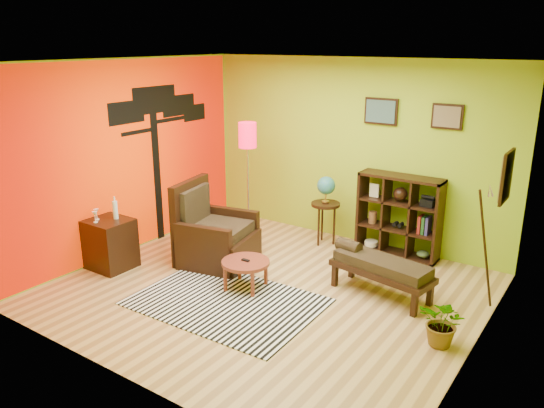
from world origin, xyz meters
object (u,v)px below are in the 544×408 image
Objects in this scene: cube_shelf at (400,216)px; bench at (379,266)px; side_cabinet at (110,243)px; floor_lamp at (248,146)px; globe_table at (326,193)px; potted_plant at (443,328)px; coffee_table at (246,265)px; armchair at (213,238)px.

bench is at bearing -78.11° from cube_shelf.
side_cabinet is 2.43m from floor_lamp.
floor_lamp reaches higher than globe_table.
side_cabinet reaches higher than potted_plant.
floor_lamp is at bearing -160.88° from cube_shelf.
cube_shelf reaches higher than bench.
floor_lamp is at bearing 166.41° from bench.
globe_table is 3.10m from potted_plant.
side_cabinet is at bearing -158.64° from bench.
bench is (2.45, -0.59, -1.13)m from floor_lamp.
bench is (1.46, 0.79, 0.06)m from coffee_table.
side_cabinet is (-1.94, -0.53, 0.03)m from coffee_table.
potted_plant reaches higher than coffee_table.
cube_shelf is 0.89× the size of bench.
floor_lamp is 1.55× the size of cube_shelf.
floor_lamp reaches higher than cube_shelf.
side_cabinet is at bearing -116.26° from floor_lamp.
coffee_table is 1.66m from bench.
armchair is 1.15× the size of side_cabinet.
armchair reaches higher than bench.
side_cabinet reaches higher than coffee_table.
cube_shelf is at bearing 61.22° from coffee_table.
potted_plant is (1.31, -2.05, -0.39)m from cube_shelf.
potted_plant is (3.47, -1.30, -1.30)m from floor_lamp.
coffee_table is at bearing -177.95° from potted_plant.
coffee_table is 0.53× the size of armchair.
side_cabinet is 3.21m from globe_table.
cube_shelf is (1.17, 2.14, 0.28)m from coffee_table.
globe_table is 1.85m from bench.
floor_lamp reaches higher than coffee_table.
floor_lamp is at bearing 63.74° from side_cabinet.
globe_table is 2.03× the size of potted_plant.
armchair is at bearing -140.63° from cube_shelf.
floor_lamp is at bearing -152.75° from globe_table.
side_cabinet is (-1.04, -0.97, 0.00)m from armchair.
globe_table is at bearing 27.25° from floor_lamp.
globe_table is at bearing 140.66° from bench.
armchair is at bearing -84.66° from floor_lamp.
cube_shelf is at bearing 10.50° from globe_table.
coffee_table is at bearing -151.42° from bench.
cube_shelf is at bearing 39.37° from armchair.
floor_lamp is 3.93m from potted_plant.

